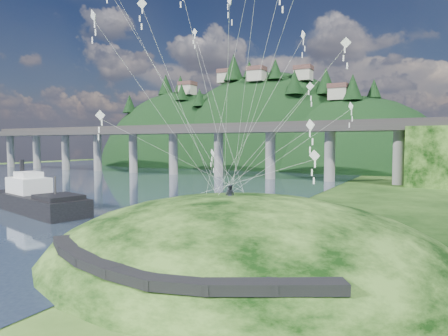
% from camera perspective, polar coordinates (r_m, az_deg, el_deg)
% --- Properties ---
extents(ground, '(320.00, 320.00, 0.00)m').
position_cam_1_polar(ground, '(36.88, -10.13, -11.26)').
color(ground, black).
rests_on(ground, ground).
extents(grass_hill, '(36.00, 32.00, 13.00)m').
position_cam_1_polar(grass_hill, '(34.86, 2.78, -14.66)').
color(grass_hill, black).
rests_on(grass_hill, ground).
extents(footpath, '(22.29, 5.84, 0.83)m').
position_cam_1_polar(footpath, '(24.51, -10.63, -13.86)').
color(footpath, black).
rests_on(footpath, ground).
extents(bridge, '(160.00, 11.00, 15.00)m').
position_cam_1_polar(bridge, '(109.39, 1.80, 3.72)').
color(bridge, '#2D2B2B').
rests_on(bridge, ground).
extents(far_ridge, '(153.00, 70.00, 94.50)m').
position_cam_1_polar(far_ridge, '(164.73, 4.51, -2.31)').
color(far_ridge, black).
rests_on(far_ridge, ground).
extents(work_barge, '(20.81, 10.23, 7.03)m').
position_cam_1_polar(work_barge, '(60.68, -25.23, -4.01)').
color(work_barge, black).
rests_on(work_barge, ground).
extents(wooden_dock, '(13.31, 5.65, 0.95)m').
position_cam_1_polar(wooden_dock, '(47.64, -10.84, -7.37)').
color(wooden_dock, '#3D2B19').
rests_on(wooden_dock, ground).
extents(kite_flyers, '(1.53, 1.97, 1.88)m').
position_cam_1_polar(kite_flyers, '(34.17, 0.84, -2.39)').
color(kite_flyers, '#242730').
rests_on(kite_flyers, ground).
extents(kite_swarm, '(20.46, 15.71, 20.56)m').
position_cam_1_polar(kite_swarm, '(32.65, 1.02, 17.92)').
color(kite_swarm, white).
rests_on(kite_swarm, ground).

